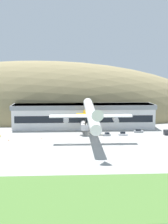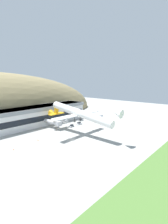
# 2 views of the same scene
# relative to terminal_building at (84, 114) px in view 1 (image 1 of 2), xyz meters

# --- Properties ---
(ground_plane) EXTENTS (339.67, 339.67, 0.00)m
(ground_plane) POSITION_rel_terminal_building_xyz_m (-7.67, -41.07, -7.27)
(ground_plane) COLOR #9E9E99
(grass_strip_foreground) EXTENTS (305.70, 30.32, 0.08)m
(grass_strip_foreground) POSITION_rel_terminal_building_xyz_m (-7.67, -93.59, -7.23)
(grass_strip_foreground) COLOR #4C7533
(grass_strip_foreground) RESTS_ON ground_plane
(hill_backdrop) EXTENTS (237.84, 66.99, 74.38)m
(hill_backdrop) POSITION_rel_terminal_building_xyz_m (-28.58, 37.67, -7.27)
(hill_backdrop) COLOR #8E7F56
(hill_backdrop) RESTS_ON ground_plane
(terminal_building) EXTENTS (75.55, 16.41, 12.81)m
(terminal_building) POSITION_rel_terminal_building_xyz_m (0.00, 0.00, 0.00)
(terminal_building) COLOR silver
(terminal_building) RESTS_ON ground_plane
(jetway_0) EXTENTS (3.38, 14.98, 5.43)m
(jetway_0) POSITION_rel_terminal_building_xyz_m (-0.65, -15.95, -3.28)
(jetway_0) COLOR silver
(jetway_0) RESTS_ON ground_plane
(cargo_airplane) EXTENTS (34.98, 52.97, 11.27)m
(cargo_airplane) POSITION_rel_terminal_building_xyz_m (1.12, -36.94, 4.95)
(cargo_airplane) COLOR white
(service_car_0) EXTENTS (4.53, 1.93, 1.64)m
(service_car_0) POSITION_rel_terminal_building_xyz_m (26.54, -15.00, -6.59)
(service_car_0) COLOR #999EA3
(service_car_0) RESTS_ON ground_plane
(service_car_1) EXTENTS (3.82, 2.03, 1.51)m
(service_car_1) POSITION_rel_terminal_building_xyz_m (9.77, -21.98, -6.64)
(service_car_1) COLOR #999EA3
(service_car_1) RESTS_ON ground_plane
(service_car_2) EXTENTS (4.46, 2.06, 1.68)m
(service_car_2) POSITION_rel_terminal_building_xyz_m (17.55, -21.75, -6.57)
(service_car_2) COLOR silver
(service_car_2) RESTS_ON ground_plane
(traffic_cone_0) EXTENTS (0.52, 0.52, 0.58)m
(traffic_cone_0) POSITION_rel_terminal_building_xyz_m (-20.29, -27.85, -6.99)
(traffic_cone_0) COLOR orange
(traffic_cone_0) RESTS_ON ground_plane
(traffic_cone_1) EXTENTS (0.52, 0.52, 0.58)m
(traffic_cone_1) POSITION_rel_terminal_building_xyz_m (-34.57, -30.08, -6.99)
(traffic_cone_1) COLOR orange
(traffic_cone_1) RESTS_ON ground_plane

